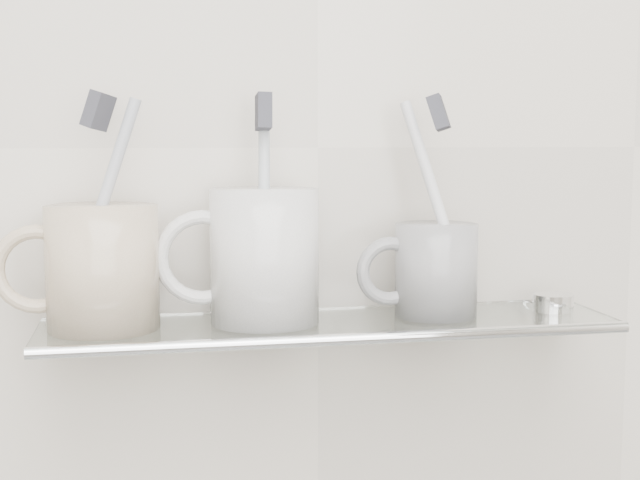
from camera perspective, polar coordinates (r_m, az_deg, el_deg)
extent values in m
plane|color=beige|center=(0.83, -0.14, 5.93)|extent=(2.50, 0.00, 2.50)
cube|color=silver|center=(0.78, 0.73, -5.47)|extent=(0.50, 0.12, 0.01)
cylinder|color=silver|center=(0.73, 1.64, -6.37)|extent=(0.50, 0.01, 0.01)
cylinder|color=silver|center=(0.82, -14.63, -5.96)|extent=(0.02, 0.03, 0.02)
cylinder|color=silver|center=(0.89, 13.44, -4.85)|extent=(0.02, 0.03, 0.02)
cylinder|color=beige|center=(0.76, -13.74, -1.71)|extent=(0.10, 0.10, 0.10)
torus|color=beige|center=(0.77, -17.65, -1.79)|extent=(0.07, 0.01, 0.07)
cylinder|color=#9FA9B9|center=(0.76, -13.84, 1.97)|extent=(0.07, 0.02, 0.18)
cube|color=#33343C|center=(0.76, -14.01, 8.03)|extent=(0.03, 0.03, 0.03)
cylinder|color=white|center=(0.77, -3.57, -1.03)|extent=(0.11, 0.11, 0.12)
torus|color=white|center=(0.76, -7.51, -1.13)|extent=(0.08, 0.01, 0.08)
cylinder|color=#AAB9C2|center=(0.76, -3.59, 2.18)|extent=(0.01, 0.04, 0.19)
cube|color=#33343C|center=(0.76, -3.64, 8.20)|extent=(0.01, 0.03, 0.03)
cylinder|color=silver|center=(0.80, 7.44, -1.90)|extent=(0.08, 0.08, 0.08)
torus|color=silver|center=(0.79, 4.50, -2.00)|extent=(0.06, 0.01, 0.06)
cylinder|color=white|center=(0.80, 7.51, 2.33)|extent=(0.06, 0.05, 0.18)
cube|color=#33343C|center=(0.80, 7.59, 8.08)|extent=(0.03, 0.03, 0.03)
cylinder|color=silver|center=(0.85, 14.68, -3.87)|extent=(0.04, 0.04, 0.02)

